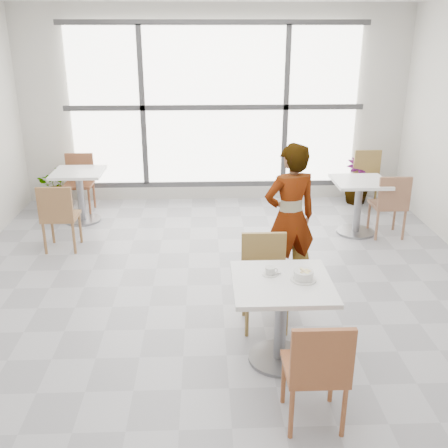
{
  "coord_description": "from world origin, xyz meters",
  "views": [
    {
      "loc": [
        -0.17,
        -4.66,
        2.67
      ],
      "look_at": [
        0.0,
        -0.3,
        1.0
      ],
      "focal_mm": 41.58,
      "sensor_mm": 36.0,
      "label": 1
    }
  ],
  "objects_px": {
    "oatmeal_bowl": "(304,275)",
    "person": "(290,218)",
    "main_table": "(281,306)",
    "plant_right": "(357,181)",
    "chair_far": "(264,274)",
    "bg_table_left": "(80,189)",
    "bg_table_right": "(358,199)",
    "coffee_cup": "(270,271)",
    "bg_chair_left_far": "(79,179)",
    "bg_chair_left_near": "(59,213)",
    "bg_chair_right_far": "(368,175)",
    "plant_left": "(59,185)",
    "chair_near": "(317,368)",
    "bg_chair_right_near": "(390,202)"
  },
  "relations": [
    {
      "from": "bg_chair_left_near",
      "to": "person",
      "type": "bearing_deg",
      "value": 158.51
    },
    {
      "from": "plant_left",
      "to": "bg_table_right",
      "type": "bearing_deg",
      "value": -16.58
    },
    {
      "from": "chair_near",
      "to": "bg_chair_right_near",
      "type": "relative_size",
      "value": 1.0
    },
    {
      "from": "person",
      "to": "bg_chair_right_far",
      "type": "xyz_separation_m",
      "value": [
        1.66,
        2.65,
        -0.29
      ]
    },
    {
      "from": "bg_table_left",
      "to": "plant_right",
      "type": "height_order",
      "value": "bg_table_left"
    },
    {
      "from": "coffee_cup",
      "to": "bg_chair_left_far",
      "type": "bearing_deg",
      "value": 122.3
    },
    {
      "from": "chair_far",
      "to": "bg_chair_left_near",
      "type": "distance_m",
      "value": 2.94
    },
    {
      "from": "chair_near",
      "to": "bg_chair_left_near",
      "type": "distance_m",
      "value": 4.09
    },
    {
      "from": "bg_chair_right_near",
      "to": "chair_near",
      "type": "bearing_deg",
      "value": 64.0
    },
    {
      "from": "coffee_cup",
      "to": "person",
      "type": "xyz_separation_m",
      "value": [
        0.35,
        1.22,
        0.02
      ]
    },
    {
      "from": "oatmeal_bowl",
      "to": "bg_chair_left_far",
      "type": "height_order",
      "value": "bg_chair_left_far"
    },
    {
      "from": "oatmeal_bowl",
      "to": "person",
      "type": "relative_size",
      "value": 0.13
    },
    {
      "from": "coffee_cup",
      "to": "plant_right",
      "type": "height_order",
      "value": "coffee_cup"
    },
    {
      "from": "bg_chair_left_near",
      "to": "plant_right",
      "type": "relative_size",
      "value": 1.21
    },
    {
      "from": "bg_chair_right_far",
      "to": "plant_right",
      "type": "bearing_deg",
      "value": 127.73
    },
    {
      "from": "chair_far",
      "to": "bg_table_right",
      "type": "relative_size",
      "value": 1.16
    },
    {
      "from": "oatmeal_bowl",
      "to": "bg_chair_left_near",
      "type": "distance_m",
      "value": 3.54
    },
    {
      "from": "bg_chair_right_far",
      "to": "person",
      "type": "bearing_deg",
      "value": -122.02
    },
    {
      "from": "chair_far",
      "to": "oatmeal_bowl",
      "type": "xyz_separation_m",
      "value": [
        0.24,
        -0.62,
        0.29
      ]
    },
    {
      "from": "main_table",
      "to": "plant_right",
      "type": "height_order",
      "value": "main_table"
    },
    {
      "from": "plant_left",
      "to": "chair_near",
      "type": "bearing_deg",
      "value": -58.58
    },
    {
      "from": "oatmeal_bowl",
      "to": "bg_chair_right_near",
      "type": "distance_m",
      "value": 3.16
    },
    {
      "from": "coffee_cup",
      "to": "bg_table_left",
      "type": "xyz_separation_m",
      "value": [
        -2.32,
        3.36,
        -0.29
      ]
    },
    {
      "from": "bg_chair_left_near",
      "to": "oatmeal_bowl",
      "type": "bearing_deg",
      "value": 137.41
    },
    {
      "from": "person",
      "to": "bg_table_right",
      "type": "xyz_separation_m",
      "value": [
        1.19,
        1.52,
        -0.31
      ]
    },
    {
      "from": "bg_chair_left_near",
      "to": "plant_left",
      "type": "distance_m",
      "value": 1.82
    },
    {
      "from": "main_table",
      "to": "plant_right",
      "type": "relative_size",
      "value": 1.11
    },
    {
      "from": "bg_table_right",
      "to": "bg_chair_right_far",
      "type": "relative_size",
      "value": 0.86
    },
    {
      "from": "bg_table_left",
      "to": "chair_far",
      "type": "bearing_deg",
      "value": -50.63
    },
    {
      "from": "bg_table_right",
      "to": "plant_left",
      "type": "distance_m",
      "value": 4.54
    },
    {
      "from": "bg_chair_right_far",
      "to": "bg_chair_right_near",
      "type": "bearing_deg",
      "value": -94.33
    },
    {
      "from": "chair_far",
      "to": "bg_table_left",
      "type": "height_order",
      "value": "chair_far"
    },
    {
      "from": "bg_table_right",
      "to": "bg_chair_right_far",
      "type": "xyz_separation_m",
      "value": [
        0.47,
        1.14,
        0.01
      ]
    },
    {
      "from": "chair_near",
      "to": "bg_table_left",
      "type": "height_order",
      "value": "chair_near"
    },
    {
      "from": "bg_table_right",
      "to": "bg_chair_left_near",
      "type": "bearing_deg",
      "value": -173.28
    },
    {
      "from": "main_table",
      "to": "chair_far",
      "type": "bearing_deg",
      "value": 95.88
    },
    {
      "from": "coffee_cup",
      "to": "bg_chair_left_near",
      "type": "bearing_deg",
      "value": 135.75
    },
    {
      "from": "bg_chair_left_near",
      "to": "bg_chair_right_far",
      "type": "height_order",
      "value": "same"
    },
    {
      "from": "bg_table_right",
      "to": "plant_left",
      "type": "relative_size",
      "value": 1.08
    },
    {
      "from": "plant_right",
      "to": "bg_table_right",
      "type": "bearing_deg",
      "value": -105.23
    },
    {
      "from": "person",
      "to": "main_table",
      "type": "bearing_deg",
      "value": 62.58
    },
    {
      "from": "oatmeal_bowl",
      "to": "chair_far",
      "type": "bearing_deg",
      "value": 110.9
    },
    {
      "from": "bg_table_right",
      "to": "oatmeal_bowl",
      "type": "bearing_deg",
      "value": -114.32
    },
    {
      "from": "main_table",
      "to": "bg_table_left",
      "type": "relative_size",
      "value": 1.07
    },
    {
      "from": "bg_chair_left_near",
      "to": "bg_chair_right_far",
      "type": "relative_size",
      "value": 1.0
    },
    {
      "from": "bg_table_left",
      "to": "bg_table_right",
      "type": "bearing_deg",
      "value": -9.21
    },
    {
      "from": "bg_table_left",
      "to": "plant_right",
      "type": "bearing_deg",
      "value": 9.01
    },
    {
      "from": "chair_near",
      "to": "plant_left",
      "type": "relative_size",
      "value": 1.25
    },
    {
      "from": "coffee_cup",
      "to": "bg_chair_left_near",
      "type": "xyz_separation_m",
      "value": [
        -2.34,
        2.28,
        -0.28
      ]
    },
    {
      "from": "person",
      "to": "bg_table_right",
      "type": "relative_size",
      "value": 2.12
    }
  ]
}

